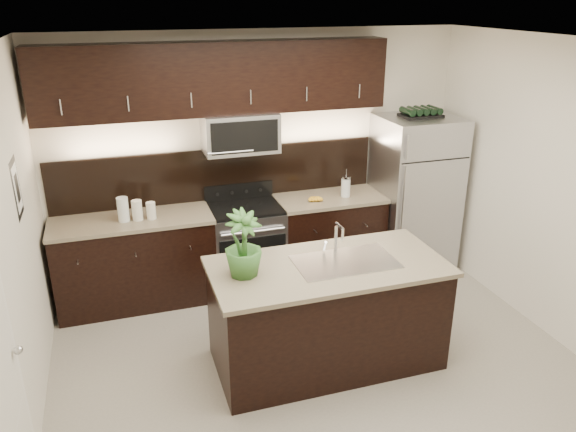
{
  "coord_description": "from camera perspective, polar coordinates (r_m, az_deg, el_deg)",
  "views": [
    {
      "loc": [
        -1.51,
        -3.72,
        3.02
      ],
      "look_at": [
        -0.14,
        0.55,
        1.24
      ],
      "focal_mm": 35.0,
      "sensor_mm": 36.0,
      "label": 1
    }
  ],
  "objects": [
    {
      "name": "sink_faucet",
      "position": [
        4.72,
        5.76,
        -4.45
      ],
      "size": [
        0.84,
        0.5,
        0.28
      ],
      "color": "silver",
      "rests_on": "island"
    },
    {
      "name": "refrigerator",
      "position": [
        6.61,
        12.65,
        2.26
      ],
      "size": [
        0.85,
        0.77,
        1.77
      ],
      "primitive_type": "cube",
      "color": "#B2B2B7",
      "rests_on": "ground"
    },
    {
      "name": "wine_rack",
      "position": [
        6.37,
        13.34,
        10.2
      ],
      "size": [
        0.44,
        0.27,
        0.1
      ],
      "color": "black",
      "rests_on": "refrigerator"
    },
    {
      "name": "ground",
      "position": [
        5.03,
        3.55,
        -15.35
      ],
      "size": [
        4.5,
        4.5,
        0.0
      ],
      "primitive_type": "plane",
      "color": "gray",
      "rests_on": "ground"
    },
    {
      "name": "island",
      "position": [
        4.89,
        3.96,
        -9.85
      ],
      "size": [
        1.96,
        0.96,
        0.94
      ],
      "color": "black",
      "rests_on": "ground"
    },
    {
      "name": "canisters",
      "position": [
        5.71,
        -15.4,
        0.6
      ],
      "size": [
        0.36,
        0.12,
        0.24
      ],
      "rotation": [
        0.0,
        0.0,
        -0.09
      ],
      "color": "silver",
      "rests_on": "counter_run"
    },
    {
      "name": "room_walls",
      "position": [
        4.16,
        2.84,
        3.02
      ],
      "size": [
        4.52,
        4.02,
        2.71
      ],
      "color": "beige",
      "rests_on": "ground"
    },
    {
      "name": "french_press",
      "position": [
        6.19,
        5.88,
        2.99
      ],
      "size": [
        0.11,
        0.11,
        0.3
      ],
      "rotation": [
        0.0,
        0.0,
        -0.09
      ],
      "color": "silver",
      "rests_on": "counter_run"
    },
    {
      "name": "counter_run",
      "position": [
        6.08,
        -6.17,
        -3.32
      ],
      "size": [
        3.51,
        0.65,
        0.94
      ],
      "color": "black",
      "rests_on": "ground"
    },
    {
      "name": "plant",
      "position": [
        4.38,
        -4.59,
        -2.88
      ],
      "size": [
        0.39,
        0.39,
        0.54
      ],
      "primitive_type": "imported",
      "rotation": [
        0.0,
        0.0,
        0.37
      ],
      "color": "#305E25",
      "rests_on": "island"
    },
    {
      "name": "bananas",
      "position": [
        6.05,
        2.37,
        1.75
      ],
      "size": [
        0.18,
        0.15,
        0.05
      ],
      "primitive_type": "ellipsoid",
      "rotation": [
        0.0,
        0.0,
        -0.19
      ],
      "color": "gold",
      "rests_on": "counter_run"
    },
    {
      "name": "upper_fixtures",
      "position": [
        5.73,
        -6.9,
        12.64
      ],
      "size": [
        3.49,
        0.4,
        1.66
      ],
      "color": "black",
      "rests_on": "counter_run"
    }
  ]
}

